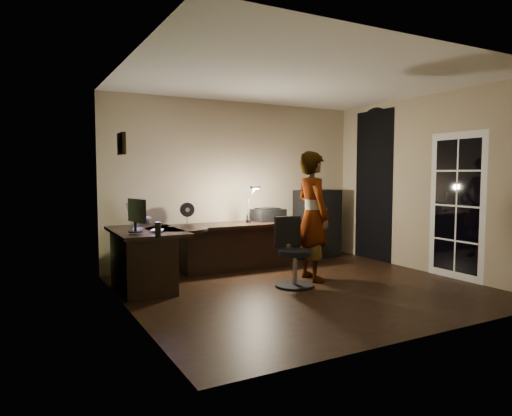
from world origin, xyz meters
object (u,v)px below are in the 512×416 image
desk_right (237,246)px  person (313,216)px  desk_left (146,260)px  office_chair (295,252)px  monitor (135,220)px  cabinet (317,224)px

desk_right → person: size_ratio=1.07×
desk_right → person: bearing=-59.7°
desk_left → office_chair: 1.95m
office_chair → desk_left: bearing=160.4°
monitor → desk_right: bearing=15.3°
cabinet → office_chair: cabinet is taller
desk_left → desk_right: 1.67m
desk_left → cabinet: cabinet is taller
desk_right → monitor: bearing=-153.0°
cabinet → person: (-1.11, -1.41, 0.30)m
cabinet → monitor: size_ratio=2.76×
desk_right → person: 1.41m
desk_right → desk_left: bearing=-160.0°
desk_left → office_chair: (1.78, -0.80, 0.07)m
cabinet → desk_right: bearing=-174.5°
desk_right → person: (0.64, -1.13, 0.54)m
cabinet → office_chair: (-1.55, -1.63, -0.14)m
office_chair → desk_right: bearing=103.0°
desk_right → cabinet: bearing=10.1°
monitor → office_chair: size_ratio=0.48×
desk_left → office_chair: size_ratio=1.47×
desk_left → office_chair: office_chair is taller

